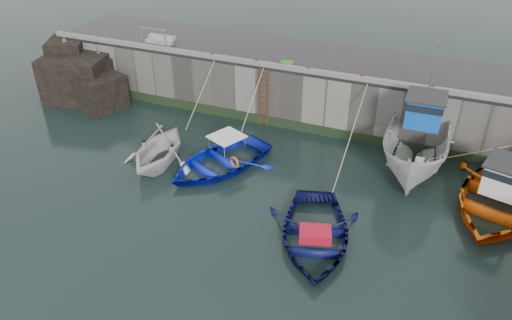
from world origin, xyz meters
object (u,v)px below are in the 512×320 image
at_px(ladder, 264,97).
at_px(boat_near_white, 160,163).
at_px(boat_near_navy, 314,240).
at_px(fish_crate, 287,64).
at_px(boat_far_orange, 501,197).
at_px(bollard_d, 362,77).
at_px(bollard_a, 212,55).
at_px(boat_near_blue, 219,166).
at_px(bollard_b, 257,61).
at_px(bollard_c, 309,69).
at_px(bollard_e, 433,87).
at_px(boat_far_white, 418,144).

height_order(ladder, boat_near_white, ladder).
height_order(boat_near_navy, fish_crate, fish_crate).
xyz_separation_m(boat_far_orange, bollard_d, (-6.69, 3.29, 2.84)).
height_order(ladder, bollard_a, bollard_a).
height_order(boat_near_navy, bollard_d, bollard_d).
relative_size(ladder, boat_far_orange, 0.41).
height_order(boat_near_blue, bollard_b, bollard_b).
bearing_deg(bollard_d, bollard_c, 180.00).
bearing_deg(boat_near_navy, ladder, 106.69).
bearing_deg(boat_near_white, bollard_e, 21.11).
distance_m(fish_crate, bollard_c, 1.21).
bearing_deg(boat_far_orange, boat_near_blue, -157.15).
bearing_deg(bollard_d, boat_near_navy, -87.61).
distance_m(boat_near_blue, boat_near_navy, 6.37).
height_order(boat_near_blue, boat_near_navy, boat_near_blue).
distance_m(boat_near_blue, bollard_b, 5.95).
bearing_deg(ladder, bollard_d, 4.00).
relative_size(boat_near_navy, boat_far_orange, 0.67).
distance_m(boat_near_white, bollard_b, 7.07).
xyz_separation_m(boat_near_blue, bollard_a, (-2.66, 4.95, 3.30)).
xyz_separation_m(boat_near_navy, fish_crate, (-4.13, 8.41, 3.29)).
bearing_deg(boat_near_blue, bollard_d, 68.52).
xyz_separation_m(bollard_d, bollard_e, (3.20, 0.00, 0.00)).
relative_size(boat_near_white, bollard_b, 14.93).
relative_size(boat_near_white, boat_far_white, 0.55).
height_order(bollard_a, bollard_d, same).
bearing_deg(bollard_d, boat_near_white, -143.69).
height_order(fish_crate, bollard_e, bollard_e).
height_order(boat_near_blue, bollard_e, bollard_e).
xyz_separation_m(boat_far_orange, bollard_b, (-11.99, 3.29, 2.84)).
bearing_deg(boat_near_blue, boat_near_navy, -6.09).
distance_m(ladder, boat_far_white, 8.01).
relative_size(bollard_c, bollard_d, 1.00).
distance_m(boat_far_orange, bollard_b, 12.76).
relative_size(boat_near_white, bollard_c, 14.93).
relative_size(ladder, boat_far_white, 0.42).
bearing_deg(boat_near_white, boat_far_orange, 3.14).
bearing_deg(fish_crate, bollard_c, -25.56).
xyz_separation_m(boat_near_blue, boat_far_orange, (11.83, 1.66, 0.46)).
height_order(bollard_a, bollard_e, same).
relative_size(boat_near_blue, bollard_c, 18.91).
distance_m(ladder, fish_crate, 2.06).
bearing_deg(bollard_e, fish_crate, 178.26).
height_order(ladder, bollard_d, bollard_d).
height_order(boat_near_blue, boat_far_white, boat_far_white).
bearing_deg(bollard_e, boat_near_blue, -149.28).
height_order(bollard_a, bollard_b, same).
relative_size(ladder, fish_crate, 5.31).
height_order(boat_near_navy, bollard_b, bollard_b).
height_order(ladder, boat_near_blue, ladder).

